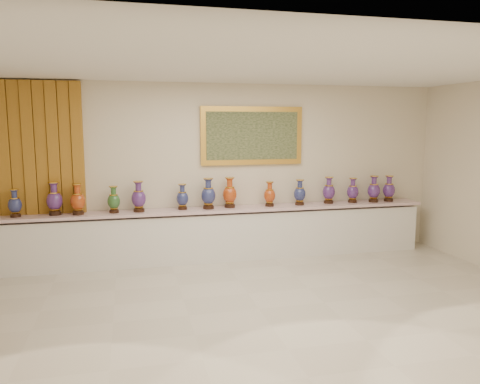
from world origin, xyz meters
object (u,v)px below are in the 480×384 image
(counter, at_px, (223,234))
(vase_0, at_px, (15,205))
(vase_2, at_px, (78,201))
(vase_1, at_px, (54,200))

(counter, relative_size, vase_0, 16.86)
(counter, height_order, vase_2, vase_2)
(counter, bearing_deg, vase_0, -179.33)
(vase_1, bearing_deg, counter, 0.08)
(counter, xyz_separation_m, vase_2, (-2.33, -0.05, 0.68))
(counter, relative_size, vase_1, 13.99)
(counter, bearing_deg, vase_2, -178.66)
(vase_0, bearing_deg, vase_2, -1.03)
(counter, height_order, vase_0, vase_0)
(counter, distance_m, vase_1, 2.77)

